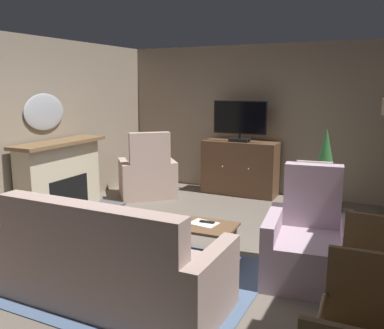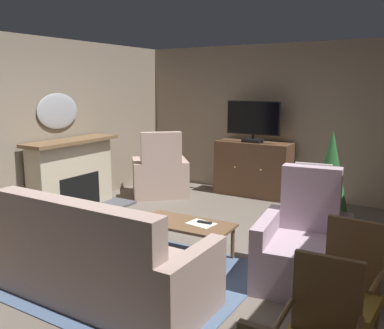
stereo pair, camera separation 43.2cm
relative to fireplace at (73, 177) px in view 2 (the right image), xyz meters
The scene contains 17 objects.
ground_plane 2.49m from the fireplace, 18.67° to the right, with size 5.77×7.34×0.04m, color #665B51.
wall_back 3.59m from the fireplace, 48.93° to the left, with size 5.77×0.10×2.64m, color gray.
wall_left 1.16m from the fireplace, 112.96° to the right, with size 0.10×7.34×2.64m, color gray.
rug_central 2.58m from the fireplace, 32.12° to the right, with size 2.59×2.02×0.01m, color slate.
fireplace is the anchor object (origin of this frame).
wall_mirror_oval 1.05m from the fireplace, behind, with size 0.06×0.79×0.55m, color #B2B7BF.
tv_cabinet 3.07m from the fireplace, 48.33° to the left, with size 1.34×0.48×0.96m.
television 3.14m from the fireplace, 47.67° to the left, with size 0.96×0.20×0.71m.
coffee_table 2.53m from the fireplace, 14.03° to the right, with size 1.11×0.55×0.41m.
tv_remote 2.70m from the fireplace, 11.26° to the right, with size 0.17×0.05×0.02m, color black.
folded_newspaper 2.68m from the fireplace, 12.04° to the right, with size 0.30×0.22×0.01m, color silver.
sofa_floral 2.93m from the fireplace, 38.91° to the right, with size 2.09×0.87×1.00m.
armchair_in_far_corner 1.57m from the fireplace, 65.87° to the left, with size 1.25×1.24×1.17m.
armchair_angled_to_table 3.82m from the fireplace, ahead, with size 0.96×1.00×1.15m.
side_chair_nearest_door 4.63m from the fireplace, 19.36° to the right, with size 0.47×0.46×1.01m.
potted_plant_leafy_by_curtain 3.80m from the fireplace, 11.38° to the left, with size 0.51×0.51×1.42m.
cat 1.33m from the fireplace, 21.05° to the right, with size 0.20×0.69×0.19m.
Camera 2 is at (2.52, -3.62, 1.95)m, focal length 38.66 mm.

